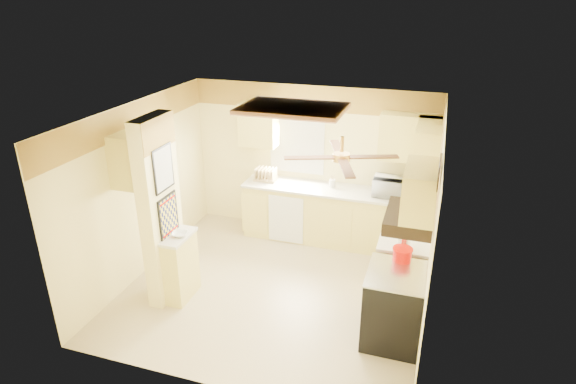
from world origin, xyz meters
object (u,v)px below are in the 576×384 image
(stove, at_px, (393,306))
(kettle, at_px, (404,243))
(microwave, at_px, (391,187))
(dutch_oven, at_px, (402,254))
(bowl, at_px, (180,234))

(stove, bearing_deg, kettle, 87.22)
(stove, distance_m, microwave, 2.25)
(stove, bearing_deg, dutch_oven, 85.07)
(stove, height_order, kettle, kettle)
(dutch_oven, height_order, kettle, kettle)
(microwave, xyz_separation_m, dutch_oven, (0.35, -1.84, -0.09))
(kettle, bearing_deg, bowl, -169.98)
(kettle, bearing_deg, dutch_oven, -89.41)
(bowl, height_order, dutch_oven, dutch_oven)
(bowl, bearing_deg, dutch_oven, 6.16)
(microwave, height_order, dutch_oven, microwave)
(microwave, relative_size, dutch_oven, 2.23)
(bowl, distance_m, kettle, 2.84)
(microwave, height_order, kettle, microwave)
(microwave, bearing_deg, dutch_oven, 101.36)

